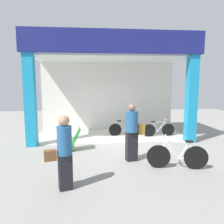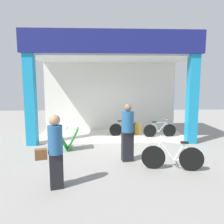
% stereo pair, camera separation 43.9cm
% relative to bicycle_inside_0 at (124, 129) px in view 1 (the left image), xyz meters
% --- Properties ---
extents(ground_plane, '(20.94, 20.94, 0.00)m').
position_rel_bicycle_inside_0_xyz_m(ground_plane, '(-0.61, -1.25, -0.32)').
color(ground_plane, gray).
rests_on(ground_plane, ground).
extents(shop_facade, '(6.67, 2.96, 4.22)m').
position_rel_bicycle_inside_0_xyz_m(shop_facade, '(-0.61, 0.18, 1.95)').
color(shop_facade, beige).
rests_on(shop_facade, ground).
extents(bicycle_inside_0, '(1.42, 0.39, 0.79)m').
position_rel_bicycle_inside_0_xyz_m(bicycle_inside_0, '(0.00, 0.00, 0.00)').
color(bicycle_inside_0, black).
rests_on(bicycle_inside_0, ground).
extents(bicycle_inside_1, '(1.43, 0.39, 0.79)m').
position_rel_bicycle_inside_0_xyz_m(bicycle_inside_1, '(1.46, -0.32, -0.00)').
color(bicycle_inside_1, black).
rests_on(bicycle_inside_1, ground).
extents(bicycle_parked_0, '(1.62, 0.45, 0.90)m').
position_rel_bicycle_inside_0_xyz_m(bicycle_parked_0, '(0.87, -3.82, 0.04)').
color(bicycle_parked_0, black).
rests_on(bicycle_parked_0, ground).
extents(sandwich_board_sign, '(0.85, 0.60, 0.78)m').
position_rel_bicycle_inside_0_xyz_m(sandwich_board_sign, '(-2.23, -1.93, 0.07)').
color(sandwich_board_sign, '#197226').
rests_on(sandwich_board_sign, ground).
extents(pedestrian_1, '(0.61, 0.42, 1.71)m').
position_rel_bicycle_inside_0_xyz_m(pedestrian_1, '(-0.24, -3.08, 0.58)').
color(pedestrian_1, black).
rests_on(pedestrian_1, ground).
extents(pedestrian_2, '(0.63, 0.39, 1.65)m').
position_rel_bicycle_inside_0_xyz_m(pedestrian_2, '(-2.04, -4.68, 0.53)').
color(pedestrian_2, black).
rests_on(pedestrian_2, ground).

